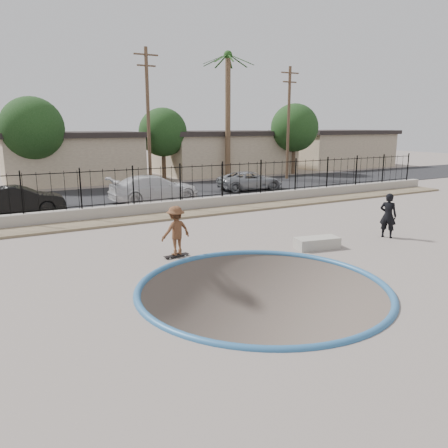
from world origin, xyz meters
name	(u,v)px	position (x,y,z in m)	size (l,w,h in m)	color
ground	(126,230)	(0.00, 12.00, -1.10)	(120.00, 120.00, 2.20)	gray
bowl_pit	(263,288)	(0.00, -1.00, 0.00)	(6.84, 6.84, 1.80)	#4F433C
coping_ring	(263,288)	(0.00, -1.00, 0.00)	(7.04, 7.04, 0.20)	#2E6396
rock_strip	(142,219)	(0.00, 9.20, 0.06)	(42.00, 1.60, 0.11)	#857857
retaining_wall	(134,210)	(0.00, 10.30, 0.30)	(42.00, 0.45, 0.60)	#9D978A
fence	(133,186)	(0.00, 10.30, 1.50)	(40.00, 0.04, 1.80)	black
street	(101,197)	(0.00, 17.00, 0.02)	(90.00, 8.00, 0.04)	black
house_center	(70,156)	(0.00, 26.50, 1.97)	(10.60, 8.60, 3.90)	tan
house_east	(223,151)	(14.00, 26.50, 1.97)	(12.60, 8.60, 3.90)	tan
house_east_far	(333,148)	(28.00, 26.50, 1.97)	(11.60, 8.60, 3.90)	tan
palm_right	(228,89)	(12.00, 22.00, 7.33)	(2.30, 2.30, 10.30)	brown
utility_pole_mid	(148,117)	(4.00, 19.00, 4.96)	(1.70, 0.24, 9.50)	#473323
utility_pole_right	(288,122)	(16.00, 19.00, 4.70)	(1.70, 0.24, 9.00)	#473323
street_tree_left	(32,129)	(-3.00, 23.00, 4.19)	(4.32, 4.32, 6.36)	#473323
street_tree_mid	(163,132)	(7.00, 24.00, 3.84)	(3.96, 3.96, 5.83)	#473323
street_tree_right	(294,128)	(19.00, 22.00, 4.19)	(4.32, 4.32, 6.36)	#473323
skater	(176,233)	(-0.93, 2.86, 0.83)	(1.08, 0.62, 1.67)	brown
skateboard	(176,255)	(-0.93, 2.86, 0.06)	(0.90, 0.32, 0.08)	black
videographer	(388,216)	(7.50, 1.24, 0.89)	(0.65, 0.43, 1.79)	black
concrete_ledge	(317,243)	(4.00, 1.38, 0.20)	(1.60, 0.70, 0.40)	#A8A295
car_b	(19,200)	(-4.91, 13.43, 0.74)	(1.50, 4.29, 1.41)	black
car_c	(154,188)	(2.33, 13.71, 0.80)	(2.15, 5.28, 1.53)	silver
car_d	(250,181)	(9.80, 15.00, 0.67)	(2.10, 4.56, 1.27)	gray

